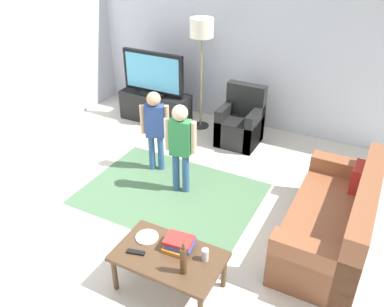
{
  "coord_description": "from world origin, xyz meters",
  "views": [
    {
      "loc": [
        1.91,
        -3.07,
        3.11
      ],
      "look_at": [
        0.0,
        0.6,
        0.65
      ],
      "focal_mm": 37.95,
      "sensor_mm": 36.0,
      "label": 1
    }
  ],
  "objects_px": {
    "child_near_tv": "(155,125)",
    "bottle": "(183,260)",
    "armchair": "(241,124)",
    "coffee_table": "(169,259)",
    "tv_remote": "(136,252)",
    "couch": "(337,223)",
    "child_center": "(180,142)",
    "plate": "(147,237)",
    "tv_stand": "(156,107)",
    "book_stack": "(179,244)",
    "tv": "(153,74)",
    "floor_lamp": "(202,34)",
    "soda_can": "(205,255)"
  },
  "relations": [
    {
      "from": "bottle",
      "to": "tv",
      "type": "bearing_deg",
      "value": 125.86
    },
    {
      "from": "floor_lamp",
      "to": "coffee_table",
      "type": "relative_size",
      "value": 1.78
    },
    {
      "from": "coffee_table",
      "to": "tv_remote",
      "type": "relative_size",
      "value": 5.88
    },
    {
      "from": "tv_stand",
      "to": "soda_can",
      "type": "relative_size",
      "value": 10.0
    },
    {
      "from": "armchair",
      "to": "coffee_table",
      "type": "relative_size",
      "value": 0.9
    },
    {
      "from": "bottle",
      "to": "child_center",
      "type": "bearing_deg",
      "value": 119.73
    },
    {
      "from": "coffee_table",
      "to": "book_stack",
      "type": "relative_size",
      "value": 3.45
    },
    {
      "from": "tv_stand",
      "to": "plate",
      "type": "height_order",
      "value": "tv_stand"
    },
    {
      "from": "child_center",
      "to": "book_stack",
      "type": "bearing_deg",
      "value": -61.56
    },
    {
      "from": "child_center",
      "to": "plate",
      "type": "bearing_deg",
      "value": -74.45
    },
    {
      "from": "tv_stand",
      "to": "armchair",
      "type": "height_order",
      "value": "armchair"
    },
    {
      "from": "couch",
      "to": "child_center",
      "type": "bearing_deg",
      "value": 176.76
    },
    {
      "from": "couch",
      "to": "child_center",
      "type": "xyz_separation_m",
      "value": [
        -1.95,
        0.11,
        0.43
      ]
    },
    {
      "from": "child_center",
      "to": "soda_can",
      "type": "relative_size",
      "value": 9.99
    },
    {
      "from": "tv_stand",
      "to": "tv",
      "type": "relative_size",
      "value": 1.09
    },
    {
      "from": "bottle",
      "to": "tv_remote",
      "type": "xyz_separation_m",
      "value": [
        -0.5,
        -0.0,
        -0.13
      ]
    },
    {
      "from": "couch",
      "to": "plate",
      "type": "bearing_deg",
      "value": -141.82
    },
    {
      "from": "book_stack",
      "to": "child_center",
      "type": "bearing_deg",
      "value": 118.44
    },
    {
      "from": "child_near_tv",
      "to": "bottle",
      "type": "xyz_separation_m",
      "value": [
        1.44,
        -1.86,
        -0.13
      ]
    },
    {
      "from": "child_near_tv",
      "to": "bottle",
      "type": "height_order",
      "value": "child_near_tv"
    },
    {
      "from": "floor_lamp",
      "to": "child_near_tv",
      "type": "bearing_deg",
      "value": -88.01
    },
    {
      "from": "tv_remote",
      "to": "plate",
      "type": "xyz_separation_m",
      "value": [
        -0.02,
        0.22,
        -0.0
      ]
    },
    {
      "from": "coffee_table",
      "to": "armchair",
      "type": "bearing_deg",
      "value": 99.12
    },
    {
      "from": "coffee_table",
      "to": "tv_remote",
      "type": "bearing_deg",
      "value": -156.8
    },
    {
      "from": "child_near_tv",
      "to": "book_stack",
      "type": "height_order",
      "value": "child_near_tv"
    },
    {
      "from": "tv_stand",
      "to": "book_stack",
      "type": "distance_m",
      "value": 3.63
    },
    {
      "from": "child_near_tv",
      "to": "bottle",
      "type": "relative_size",
      "value": 3.45
    },
    {
      "from": "couch",
      "to": "bottle",
      "type": "xyz_separation_m",
      "value": [
        -1.05,
        -1.46,
        0.27
      ]
    },
    {
      "from": "armchair",
      "to": "floor_lamp",
      "type": "distance_m",
      "value": 1.49
    },
    {
      "from": "tv_stand",
      "to": "couch",
      "type": "height_order",
      "value": "couch"
    },
    {
      "from": "armchair",
      "to": "couch",
      "type": "bearing_deg",
      "value": -43.85
    },
    {
      "from": "tv_stand",
      "to": "tv_remote",
      "type": "height_order",
      "value": "tv_stand"
    },
    {
      "from": "tv",
      "to": "couch",
      "type": "height_order",
      "value": "tv"
    },
    {
      "from": "floor_lamp",
      "to": "soda_can",
      "type": "height_order",
      "value": "floor_lamp"
    },
    {
      "from": "child_near_tv",
      "to": "tv_remote",
      "type": "distance_m",
      "value": 2.1
    },
    {
      "from": "couch",
      "to": "plate",
      "type": "xyz_separation_m",
      "value": [
        -1.57,
        -1.24,
        0.14
      ]
    },
    {
      "from": "child_near_tv",
      "to": "soda_can",
      "type": "relative_size",
      "value": 9.61
    },
    {
      "from": "tv",
      "to": "coffee_table",
      "type": "distance_m",
      "value": 3.71
    },
    {
      "from": "bottle",
      "to": "soda_can",
      "type": "relative_size",
      "value": 2.79
    },
    {
      "from": "tv_remote",
      "to": "plate",
      "type": "height_order",
      "value": "plate"
    },
    {
      "from": "child_center",
      "to": "coffee_table",
      "type": "bearing_deg",
      "value": -65.0
    },
    {
      "from": "couch",
      "to": "bottle",
      "type": "distance_m",
      "value": 1.82
    },
    {
      "from": "armchair",
      "to": "plate",
      "type": "distance_m",
      "value": 2.93
    },
    {
      "from": "floor_lamp",
      "to": "soda_can",
      "type": "bearing_deg",
      "value": -62.87
    },
    {
      "from": "tv_stand",
      "to": "armchair",
      "type": "bearing_deg",
      "value": -1.43
    },
    {
      "from": "plate",
      "to": "coffee_table",
      "type": "bearing_deg",
      "value": -18.45
    },
    {
      "from": "tv",
      "to": "floor_lamp",
      "type": "distance_m",
      "value": 1.07
    },
    {
      "from": "book_stack",
      "to": "plate",
      "type": "relative_size",
      "value": 1.32
    },
    {
      "from": "tv_stand",
      "to": "bottle",
      "type": "bearing_deg",
      "value": -54.32
    },
    {
      "from": "child_near_tv",
      "to": "plate",
      "type": "xyz_separation_m",
      "value": [
        0.92,
        -1.64,
        -0.27
      ]
    }
  ]
}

